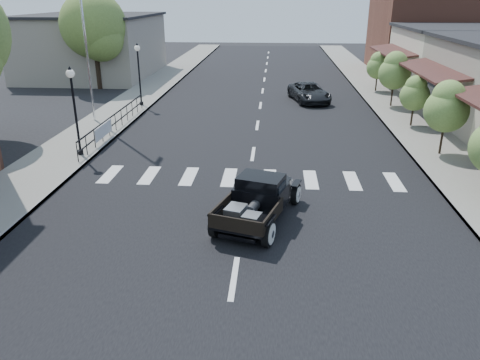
{
  "coord_description": "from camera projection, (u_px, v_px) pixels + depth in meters",
  "views": [
    {
      "loc": [
        0.9,
        -13.1,
        6.73
      ],
      "look_at": [
        -0.17,
        1.3,
        1.0
      ],
      "focal_mm": 35.0,
      "sensor_mm": 36.0,
      "label": 1
    }
  ],
  "objects": [
    {
      "name": "lamp_post_b",
      "position": [
        75.0,
        112.0,
        20.01
      ],
      "size": [
        0.36,
        0.36,
        3.83
      ],
      "primitive_type": null,
      "color": "black",
      "rests_on": "sidewalk_left"
    },
    {
      "name": "small_tree_b",
      "position": [
        445.0,
        119.0,
        20.24
      ],
      "size": [
        1.88,
        1.88,
        3.13
      ],
      "primitive_type": null,
      "color": "olive",
      "rests_on": "sidewalk_right"
    },
    {
      "name": "second_car",
      "position": [
        309.0,
        93.0,
        31.37
      ],
      "size": [
        3.01,
        4.79,
        1.23
      ],
      "primitive_type": "imported",
      "rotation": [
        0.0,
        0.0,
        0.23
      ],
      "color": "black",
      "rests_on": "ground"
    },
    {
      "name": "storefront_far",
      "position": [
        474.0,
        62.0,
        33.21
      ],
      "size": [
        10.0,
        9.0,
        4.5
      ],
      "primitive_type": "cube",
      "color": "beige",
      "rests_on": "ground"
    },
    {
      "name": "sidewalk_left",
      "position": [
        123.0,
        109.0,
        29.15
      ],
      "size": [
        3.0,
        80.0,
        0.15
      ],
      "primitive_type": "cube",
      "color": "gray",
      "rests_on": "ground"
    },
    {
      "name": "low_building_left",
      "position": [
        93.0,
        47.0,
        40.75
      ],
      "size": [
        10.0,
        12.0,
        5.0
      ],
      "primitive_type": "cube",
      "color": "gray",
      "rests_on": "ground"
    },
    {
      "name": "big_tree_far",
      "position": [
        95.0,
        41.0,
        34.64
      ],
      "size": [
        4.81,
        4.81,
        7.07
      ],
      "primitive_type": null,
      "color": "#587231",
      "rests_on": "ground"
    },
    {
      "name": "banner",
      "position": [
        104.0,
        135.0,
        22.43
      ],
      "size": [
        0.04,
        2.2,
        0.6
      ],
      "primitive_type": null,
      "color": "silver",
      "rests_on": "sidewalk_left"
    },
    {
      "name": "railing",
      "position": [
        115.0,
        121.0,
        24.22
      ],
      "size": [
        0.08,
        10.0,
        1.0
      ],
      "primitive_type": null,
      "color": "black",
      "rests_on": "sidewalk_left"
    },
    {
      "name": "ground",
      "position": [
        242.0,
        225.0,
        14.69
      ],
      "size": [
        120.0,
        120.0,
        0.0
      ],
      "primitive_type": "plane",
      "color": "black",
      "rests_on": "ground"
    },
    {
      "name": "small_tree_c",
      "position": [
        414.0,
        102.0,
        24.82
      ],
      "size": [
        1.55,
        1.55,
        2.58
      ],
      "primitive_type": null,
      "color": "olive",
      "rests_on": "sidewalk_right"
    },
    {
      "name": "road_markings",
      "position": [
        256.0,
        136.0,
        23.96
      ],
      "size": [
        12.0,
        60.0,
        0.06
      ],
      "primitive_type": null,
      "color": "silver",
      "rests_on": "ground"
    },
    {
      "name": "hotrod_pickup",
      "position": [
        259.0,
        199.0,
        14.74
      ],
      "size": [
        3.16,
        4.67,
        1.48
      ],
      "primitive_type": null,
      "rotation": [
        0.0,
        0.0,
        -0.3
      ],
      "color": "black",
      "rests_on": "ground"
    },
    {
      "name": "small_tree_e",
      "position": [
        377.0,
        72.0,
        33.89
      ],
      "size": [
        1.61,
        1.61,
        2.69
      ],
      "primitive_type": null,
      "color": "olive",
      "rests_on": "sidewalk_right"
    },
    {
      "name": "sidewalk_right",
      "position": [
        401.0,
        114.0,
        27.98
      ],
      "size": [
        3.0,
        80.0,
        0.15
      ],
      "primitive_type": "cube",
      "color": "gray",
      "rests_on": "ground"
    },
    {
      "name": "lamp_post_c",
      "position": [
        139.0,
        75.0,
        29.28
      ],
      "size": [
        0.36,
        0.36,
        3.83
      ],
      "primitive_type": null,
      "color": "black",
      "rests_on": "sidewalk_left"
    },
    {
      "name": "far_building_right",
      "position": [
        439.0,
        33.0,
        41.98
      ],
      "size": [
        11.0,
        10.0,
        7.0
      ],
      "primitive_type": "cube",
      "color": "brown",
      "rests_on": "ground"
    },
    {
      "name": "small_tree_d",
      "position": [
        394.0,
        80.0,
        29.17
      ],
      "size": [
        1.95,
        1.95,
        3.26
      ],
      "primitive_type": null,
      "color": "olive",
      "rests_on": "sidewalk_right"
    },
    {
      "name": "road",
      "position": [
        259.0,
        113.0,
        28.59
      ],
      "size": [
        14.0,
        80.0,
        0.02
      ],
      "primitive_type": "cube",
      "color": "black",
      "rests_on": "ground"
    }
  ]
}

